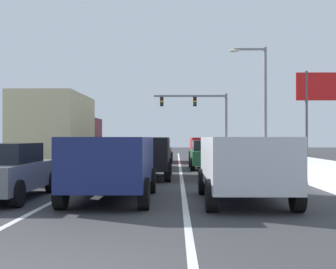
# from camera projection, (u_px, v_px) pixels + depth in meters

# --- Properties ---
(ground_plane) EXTENTS (120.00, 120.00, 0.00)m
(ground_plane) POSITION_uv_depth(u_px,v_px,m) (145.00, 172.00, 23.10)
(ground_plane) COLOR #333335
(lane_stripe_between_right_lane_and_center_lane) EXTENTS (0.14, 48.71, 0.01)m
(lane_stripe_between_right_lane_and_center_lane) POSITION_uv_depth(u_px,v_px,m) (180.00, 167.00, 27.50)
(lane_stripe_between_right_lane_and_center_lane) COLOR silver
(lane_stripe_between_right_lane_and_center_lane) RESTS_ON ground
(lane_stripe_between_center_lane_and_left_lane) EXTENTS (0.14, 48.71, 0.01)m
(lane_stripe_between_center_lane_and_left_lane) POSITION_uv_depth(u_px,v_px,m) (120.00, 167.00, 27.56)
(lane_stripe_between_center_lane_and_left_lane) COLOR silver
(lane_stripe_between_center_lane_and_left_lane) RESTS_ON ground
(snow_bank_right_shoulder) EXTENTS (1.78, 48.71, 0.72)m
(snow_bank_right_shoulder) POSITION_uv_depth(u_px,v_px,m) (273.00, 161.00, 27.41)
(snow_bank_right_shoulder) COLOR silver
(snow_bank_right_shoulder) RESTS_ON ground
(snow_bank_left_shoulder) EXTENTS (1.50, 48.71, 0.74)m
(snow_bank_left_shoulder) POSITION_uv_depth(u_px,v_px,m) (28.00, 160.00, 27.65)
(snow_bank_left_shoulder) COLOR silver
(snow_bank_left_shoulder) RESTS_ON ground
(suv_silver_right_lane_nearest) EXTENTS (2.16, 4.90, 1.67)m
(suv_silver_right_lane_nearest) POSITION_uv_depth(u_px,v_px,m) (244.00, 163.00, 12.43)
(suv_silver_right_lane_nearest) COLOR #B7BABF
(suv_silver_right_lane_nearest) RESTS_ON ground
(sedan_tan_right_lane_second) EXTENTS (2.00, 4.50, 1.51)m
(sedan_tan_right_lane_second) POSITION_uv_depth(u_px,v_px,m) (228.00, 160.00, 19.46)
(sedan_tan_right_lane_second) COLOR #937F60
(sedan_tan_right_lane_second) RESTS_ON ground
(sedan_green_right_lane_third) EXTENTS (2.00, 4.50, 1.51)m
(sedan_green_right_lane_third) POSITION_uv_depth(u_px,v_px,m) (208.00, 155.00, 25.60)
(sedan_green_right_lane_third) COLOR #1E5633
(sedan_green_right_lane_third) RESTS_ON ground
(suv_red_right_lane_fourth) EXTENTS (2.16, 4.90, 1.67)m
(suv_red_right_lane_fourth) POSITION_uv_depth(u_px,v_px,m) (206.00, 147.00, 32.26)
(suv_red_right_lane_fourth) COLOR maroon
(suv_red_right_lane_fourth) RESTS_ON ground
(suv_navy_center_lane_nearest) EXTENTS (2.16, 4.90, 1.67)m
(suv_navy_center_lane_nearest) POSITION_uv_depth(u_px,v_px,m) (112.00, 162.00, 12.78)
(suv_navy_center_lane_nearest) COLOR navy
(suv_navy_center_lane_nearest) RESTS_ON ground
(suv_black_center_lane_second) EXTENTS (2.16, 4.90, 1.67)m
(suv_black_center_lane_second) POSITION_uv_depth(u_px,v_px,m) (145.00, 153.00, 19.81)
(suv_black_center_lane_second) COLOR black
(suv_black_center_lane_second) RESTS_ON ground
(sedan_white_center_lane_third) EXTENTS (2.00, 4.50, 1.51)m
(sedan_white_center_lane_third) POSITION_uv_depth(u_px,v_px,m) (148.00, 154.00, 26.10)
(sedan_white_center_lane_third) COLOR silver
(sedan_white_center_lane_third) RESTS_ON ground
(sedan_charcoal_center_lane_fourth) EXTENTS (2.00, 4.50, 1.51)m
(sedan_charcoal_center_lane_fourth) POSITION_uv_depth(u_px,v_px,m) (158.00, 151.00, 33.07)
(sedan_charcoal_center_lane_fourth) COLOR #38383D
(sedan_charcoal_center_lane_fourth) RESTS_ON ground
(sedan_gray_left_lane_nearest) EXTENTS (2.00, 4.50, 1.51)m
(sedan_gray_left_lane_nearest) POSITION_uv_depth(u_px,v_px,m) (3.00, 171.00, 12.98)
(sedan_gray_left_lane_nearest) COLOR slate
(sedan_gray_left_lane_nearest) RESTS_ON ground
(box_truck_left_lane_second) EXTENTS (2.53, 7.20, 3.36)m
(box_truck_left_lane_second) POSITION_uv_depth(u_px,v_px,m) (60.00, 132.00, 20.10)
(box_truck_left_lane_second) COLOR maroon
(box_truck_left_lane_second) RESTS_ON ground
(sedan_silver_left_lane_third) EXTENTS (2.00, 4.50, 1.51)m
(sedan_silver_left_lane_third) POSITION_uv_depth(u_px,v_px,m) (91.00, 153.00, 28.53)
(sedan_silver_left_lane_third) COLOR #B7BABF
(sedan_silver_left_lane_third) RESTS_ON ground
(suv_tan_left_lane_fourth) EXTENTS (2.16, 4.90, 1.67)m
(suv_tan_left_lane_fourth) POSITION_uv_depth(u_px,v_px,m) (110.00, 147.00, 34.70)
(suv_tan_left_lane_fourth) COLOR #937F60
(suv_tan_left_lane_fourth) RESTS_ON ground
(traffic_light_gantry) EXTENTS (7.54, 0.47, 6.20)m
(traffic_light_gantry) POSITION_uv_depth(u_px,v_px,m) (203.00, 110.00, 49.62)
(traffic_light_gantry) COLOR slate
(traffic_light_gantry) RESTS_ON ground
(street_lamp_right_mid) EXTENTS (2.66, 0.36, 8.05)m
(street_lamp_right_mid) POSITION_uv_depth(u_px,v_px,m) (260.00, 93.00, 34.08)
(street_lamp_right_mid) COLOR gray
(street_lamp_right_mid) RESTS_ON ground
(roadside_sign_right) EXTENTS (3.20, 0.16, 5.50)m
(roadside_sign_right) POSITION_uv_depth(u_px,v_px,m) (324.00, 97.00, 27.74)
(roadside_sign_right) COLOR #59595B
(roadside_sign_right) RESTS_ON ground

